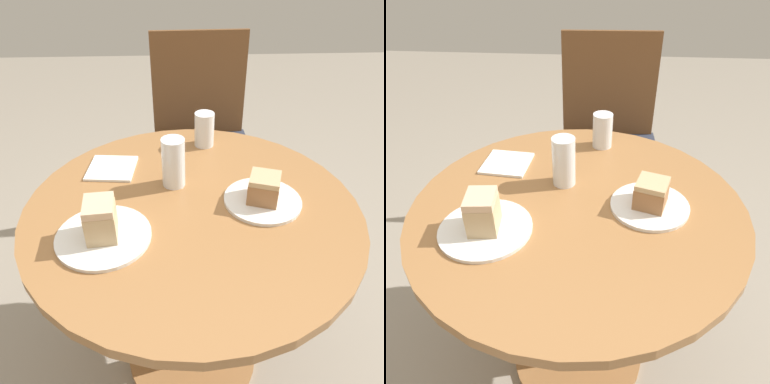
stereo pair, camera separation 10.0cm
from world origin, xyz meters
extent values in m
plane|color=gray|center=(0.00, 0.00, 0.00)|extent=(8.00, 8.00, 0.00)
cylinder|color=#9E6B3D|center=(0.00, 0.00, 0.01)|extent=(0.48, 0.48, 0.03)
cylinder|color=#9E6B3D|center=(0.00, 0.00, 0.36)|extent=(0.09, 0.09, 0.67)
cylinder|color=#9E6B3D|center=(0.00, 0.00, 0.71)|extent=(0.91, 0.91, 0.03)
cylinder|color=brown|center=(-0.12, 0.56, 0.22)|extent=(0.04, 0.04, 0.43)
cylinder|color=brown|center=(0.31, 0.57, 0.22)|extent=(0.04, 0.04, 0.43)
cylinder|color=brown|center=(-0.14, 0.95, 0.22)|extent=(0.04, 0.04, 0.43)
cylinder|color=brown|center=(0.30, 0.96, 0.22)|extent=(0.04, 0.04, 0.43)
cube|color=#2D3342|center=(0.09, 0.76, 0.45)|extent=(0.49, 0.45, 0.03)
cube|color=brown|center=(0.08, 0.97, 0.71)|extent=(0.46, 0.04, 0.50)
cylinder|color=white|center=(-0.22, -0.12, 0.73)|extent=(0.23, 0.23, 0.01)
cylinder|color=white|center=(0.19, 0.00, 0.73)|extent=(0.21, 0.21, 0.01)
cube|color=tan|center=(-0.22, -0.12, 0.78)|extent=(0.08, 0.09, 0.08)
cube|color=beige|center=(-0.22, -0.12, 0.83)|extent=(0.08, 0.09, 0.02)
cube|color=#9E6B42|center=(0.19, 0.00, 0.77)|extent=(0.10, 0.10, 0.06)
cube|color=tan|center=(0.19, 0.00, 0.80)|extent=(0.10, 0.10, 0.01)
cylinder|color=beige|center=(-0.05, 0.10, 0.78)|extent=(0.06, 0.06, 0.11)
cylinder|color=white|center=(-0.05, 0.10, 0.80)|extent=(0.07, 0.07, 0.15)
cylinder|color=silver|center=(0.06, 0.33, 0.76)|extent=(0.06, 0.06, 0.07)
cylinder|color=white|center=(0.06, 0.33, 0.79)|extent=(0.07, 0.07, 0.12)
cube|color=white|center=(-0.24, 0.19, 0.73)|extent=(0.15, 0.15, 0.01)
camera|label=1|loc=(-0.04, -0.81, 1.35)|focal=35.00mm
camera|label=2|loc=(0.06, -0.81, 1.35)|focal=35.00mm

